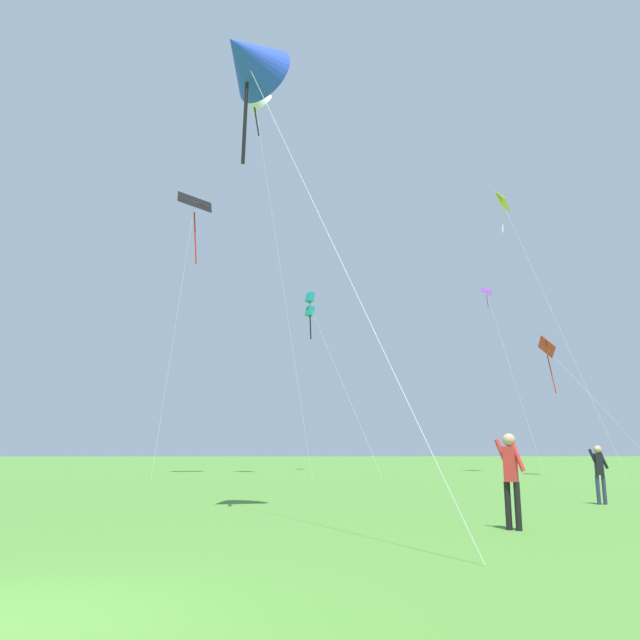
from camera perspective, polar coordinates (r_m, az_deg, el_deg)
kite_blue_delta at (r=17.21m, az=-6.64°, el=22.68°), size 4.84×7.00×12.19m
kite_yellow_diamond at (r=47.91m, az=16.64°, el=9.39°), size 3.37×9.47×20.25m
kite_white_distant at (r=44.57m, az=-6.03°, el=19.75°), size 5.19×7.01×26.02m
kite_black_large at (r=44.47m, az=-11.42°, el=9.22°), size 2.46×7.18×19.32m
kite_red_high at (r=42.20m, az=20.29°, el=-3.10°), size 4.42×6.26×8.67m
kite_teal_box at (r=49.84m, az=-0.92°, el=1.34°), size 4.29×11.39×14.00m
kite_purple_streamer at (r=47.20m, az=15.31°, el=1.43°), size 1.81×5.17×13.48m
person_far_back at (r=19.61m, az=24.21°, el=-12.32°), size 0.52×0.22×1.61m
person_in_red_shirt at (r=12.69m, az=17.07°, el=-13.11°), size 0.51×0.42×1.78m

